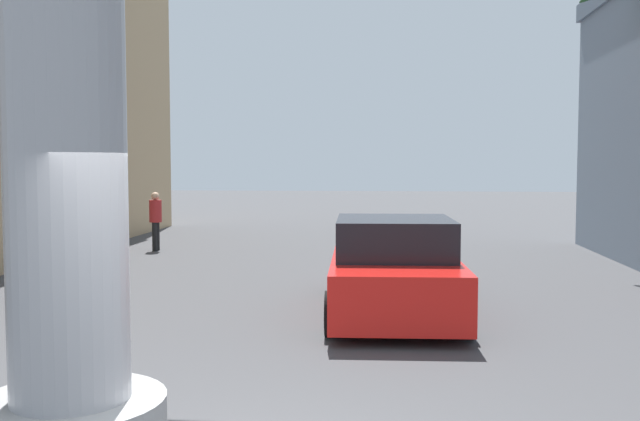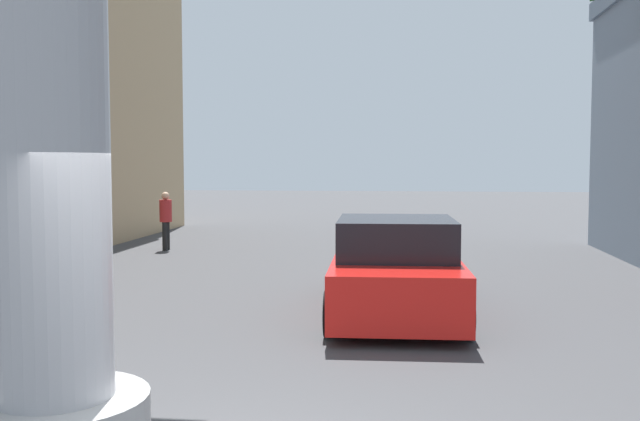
# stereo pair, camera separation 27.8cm
# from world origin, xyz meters

# --- Properties ---
(ground_plane) EXTENTS (92.22, 92.22, 0.00)m
(ground_plane) POSITION_xyz_m (0.00, 10.00, 0.00)
(ground_plane) COLOR #424244
(car_lead) EXTENTS (2.23, 4.90, 1.56)m
(car_lead) POSITION_xyz_m (1.06, 6.65, 0.70)
(car_lead) COLOR black
(car_lead) RESTS_ON ground
(pedestrian_far_left) EXTENTS (0.34, 0.34, 1.62)m
(pedestrian_far_left) POSITION_xyz_m (-5.41, 14.22, 0.94)
(pedestrian_far_left) COLOR black
(pedestrian_far_left) RESTS_ON ground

